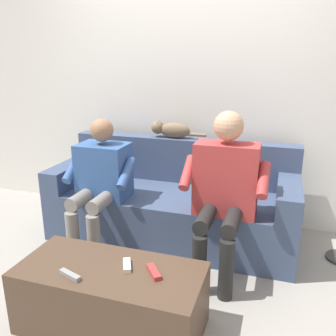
{
  "coord_description": "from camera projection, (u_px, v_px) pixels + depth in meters",
  "views": [
    {
      "loc": [
        -0.85,
        2.67,
        1.52
      ],
      "look_at": [
        0.0,
        0.03,
        0.67
      ],
      "focal_mm": 38.04,
      "sensor_mm": 36.0,
      "label": 1
    }
  ],
  "objects": [
    {
      "name": "cat_on_backrest",
      "position": [
        170.0,
        129.0,
        3.27
      ],
      "size": [
        0.52,
        0.12,
        0.16
      ],
      "color": "#756047",
      "rests_on": "couch"
    },
    {
      "name": "remote_red",
      "position": [
        154.0,
        272.0,
        1.95
      ],
      "size": [
        0.12,
        0.14,
        0.02
      ],
      "primitive_type": "cube",
      "rotation": [
        0.0,
        0.0,
        5.39
      ],
      "color": "#B73333",
      "rests_on": "coffee_table"
    },
    {
      "name": "remote_white",
      "position": [
        127.0,
        265.0,
        2.02
      ],
      "size": [
        0.09,
        0.13,
        0.02
      ],
      "primitive_type": "cube",
      "rotation": [
        0.0,
        0.0,
        2.03
      ],
      "color": "white",
      "rests_on": "coffee_table"
    },
    {
      "name": "couch",
      "position": [
        174.0,
        204.0,
        3.16
      ],
      "size": [
        2.09,
        0.83,
        0.83
      ],
      "color": "#3D4C6B",
      "rests_on": "ground"
    },
    {
      "name": "person_right_seated",
      "position": [
        100.0,
        177.0,
        2.87
      ],
      "size": [
        0.55,
        0.57,
        1.08
      ],
      "color": "#335693",
      "rests_on": "ground"
    },
    {
      "name": "back_wall",
      "position": [
        190.0,
        86.0,
        3.33
      ],
      "size": [
        4.96,
        0.06,
        2.56
      ],
      "primitive_type": "cube",
      "color": "silver",
      "rests_on": "ground"
    },
    {
      "name": "coffee_table",
      "position": [
        111.0,
        298.0,
        2.07
      ],
      "size": [
        1.06,
        0.49,
        0.39
      ],
      "color": "#4C3828",
      "rests_on": "ground"
    },
    {
      "name": "ground_plane",
      "position": [
        144.0,
        278.0,
        2.58
      ],
      "size": [
        8.0,
        8.0,
        0.0
      ],
      "primitive_type": "plane",
      "color": "gray"
    },
    {
      "name": "remote_gray",
      "position": [
        70.0,
        275.0,
        1.93
      ],
      "size": [
        0.15,
        0.08,
        0.02
      ],
      "primitive_type": "cube",
      "rotation": [
        0.0,
        0.0,
        5.96
      ],
      "color": "gray",
      "rests_on": "coffee_table"
    },
    {
      "name": "person_left_seated",
      "position": [
        224.0,
        186.0,
        2.52
      ],
      "size": [
        0.61,
        0.57,
        1.19
      ],
      "color": "#B23838",
      "rests_on": "ground"
    }
  ]
}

